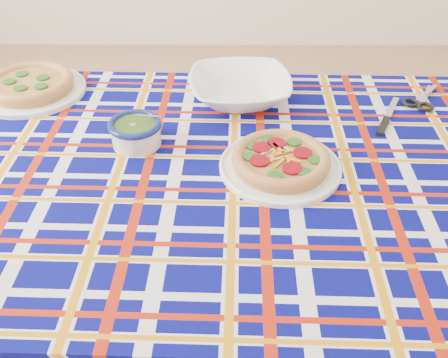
{
  "coord_description": "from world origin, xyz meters",
  "views": [
    {
      "loc": [
        0.27,
        -1.39,
        1.41
      ],
      "look_at": [
        0.26,
        -0.53,
        0.75
      ],
      "focal_mm": 40.0,
      "sensor_mm": 36.0,
      "label": 1
    }
  ],
  "objects_px": {
    "dining_table": "(206,193)",
    "pesto_bowl": "(136,130)",
    "main_focaccia_plate": "(281,159)",
    "serving_bowl": "(240,89)"
  },
  "relations": [
    {
      "from": "dining_table",
      "to": "serving_bowl",
      "type": "relative_size",
      "value": 5.59
    },
    {
      "from": "pesto_bowl",
      "to": "main_focaccia_plate",
      "type": "bearing_deg",
      "value": -16.85
    },
    {
      "from": "main_focaccia_plate",
      "to": "serving_bowl",
      "type": "height_order",
      "value": "serving_bowl"
    },
    {
      "from": "main_focaccia_plate",
      "to": "dining_table",
      "type": "bearing_deg",
      "value": 177.96
    },
    {
      "from": "main_focaccia_plate",
      "to": "pesto_bowl",
      "type": "xyz_separation_m",
      "value": [
        -0.34,
        0.1,
        0.01
      ]
    },
    {
      "from": "main_focaccia_plate",
      "to": "pesto_bowl",
      "type": "bearing_deg",
      "value": 163.15
    },
    {
      "from": "dining_table",
      "to": "pesto_bowl",
      "type": "bearing_deg",
      "value": 151.78
    },
    {
      "from": "pesto_bowl",
      "to": "serving_bowl",
      "type": "relative_size",
      "value": 0.46
    },
    {
      "from": "dining_table",
      "to": "pesto_bowl",
      "type": "distance_m",
      "value": 0.23
    },
    {
      "from": "dining_table",
      "to": "serving_bowl",
      "type": "height_order",
      "value": "serving_bowl"
    }
  ]
}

